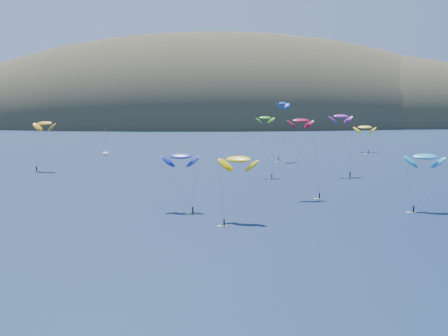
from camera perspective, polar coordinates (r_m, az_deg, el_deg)
The scene contains 12 objects.
ground at distance 88.11m, azimuth 11.49°, elevation -11.74°, with size 2800.00×2800.00×0.00m, color black.
island at distance 646.99m, azimuth 1.36°, elevation 3.15°, with size 730.00×300.00×210.00m.
sailboat at distance 302.18m, azimuth -10.79°, elevation 1.40°, with size 10.11×8.66×12.26m.
kitesurfer_1 at distance 243.61m, azimuth -16.09°, elevation 3.95°, with size 10.79×11.65×20.30m.
kitesurfer_2 at distance 139.22m, azimuth 1.33°, elevation 0.81°, with size 9.91×12.39×16.06m.
kitesurfer_3 at distance 217.33m, azimuth 3.78°, elevation 4.59°, with size 6.90×12.36×22.02m.
kitesurfer_4 at distance 270.75m, azimuth 5.45°, elevation 5.89°, with size 8.07×9.09×26.77m.
kitesurfer_5 at distance 159.40m, azimuth 17.89°, elevation 0.99°, with size 10.01×8.76×15.47m.
kitesurfer_6 at distance 223.56m, azimuth 10.63°, elevation 4.67°, with size 8.74×12.48×22.99m.
kitesurfer_9 at distance 173.31m, azimuth 7.03°, elevation 4.32°, with size 8.71×8.00×22.93m.
kitesurfer_10 at distance 152.01m, azimuth -4.00°, elevation 1.09°, with size 9.24×9.94×15.53m.
kitesurfer_11 at distance 319.57m, azimuth 12.75°, elevation 3.66°, with size 11.76×16.37×15.31m.
Camera 1 is at (-23.13, -80.48, 27.42)m, focal length 50.00 mm.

